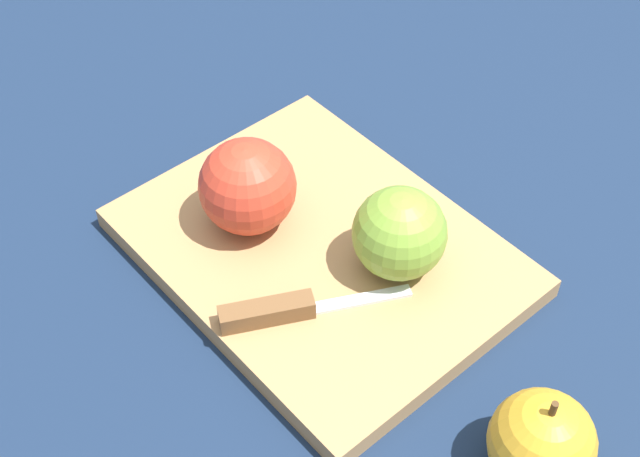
# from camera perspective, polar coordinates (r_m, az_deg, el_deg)

# --- Properties ---
(ground_plane) EXTENTS (4.00, 4.00, 0.00)m
(ground_plane) POSITION_cam_1_polar(r_m,az_deg,el_deg) (0.78, 0.00, -1.99)
(ground_plane) COLOR #14233D
(cutting_board) EXTENTS (0.35, 0.28, 0.02)m
(cutting_board) POSITION_cam_1_polar(r_m,az_deg,el_deg) (0.78, 0.00, -1.51)
(cutting_board) COLOR #A37A4C
(cutting_board) RESTS_ON ground_plane
(apple_half_left) EXTENTS (0.08, 0.08, 0.08)m
(apple_half_left) POSITION_cam_1_polar(r_m,az_deg,el_deg) (0.76, -4.65, 2.71)
(apple_half_left) COLOR red
(apple_half_left) RESTS_ON cutting_board
(apple_half_right) EXTENTS (0.08, 0.08, 0.08)m
(apple_half_right) POSITION_cam_1_polar(r_m,az_deg,el_deg) (0.73, 5.13, -0.30)
(apple_half_right) COLOR olive
(apple_half_right) RESTS_ON cutting_board
(knife) EXTENTS (0.07, 0.15, 0.02)m
(knife) POSITION_cam_1_polar(r_m,az_deg,el_deg) (0.71, -2.79, -5.28)
(knife) COLOR silver
(knife) RESTS_ON cutting_board
(apple_whole) EXTENTS (0.08, 0.08, 0.09)m
(apple_whole) POSITION_cam_1_polar(r_m,az_deg,el_deg) (0.65, 13.99, -13.14)
(apple_whole) COLOR gold
(apple_whole) RESTS_ON ground_plane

